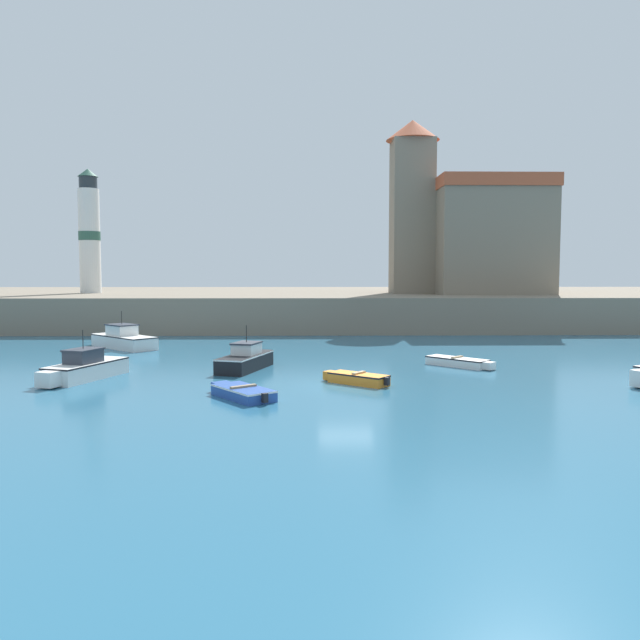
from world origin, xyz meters
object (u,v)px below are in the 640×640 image
Objects in this scene: dinghy_orange_3 at (357,378)px; motorboat_white_4 at (123,339)px; dinghy_white_1 at (459,362)px; motorboat_black_6 at (246,359)px; church at (470,234)px; dinghy_blue_0 at (242,392)px; motorboat_white_2 at (84,368)px; lighthouse at (89,233)px.

dinghy_orange_3 is 0.55× the size of motorboat_white_4.
motorboat_black_6 is (-11.53, -0.85, 0.28)m from dinghy_white_1.
church is at bearing 68.34° from dinghy_orange_3.
motorboat_white_4 is 0.32× the size of church.
dinghy_blue_0 is 1.03× the size of dinghy_white_1.
dinghy_blue_0 is 0.66× the size of motorboat_white_2.
motorboat_white_4 is 25.15m from lighthouse.
motorboat_black_6 reaches higher than dinghy_blue_0.
motorboat_white_2 is 0.43× the size of lighthouse.
church is (29.44, 22.42, 8.55)m from motorboat_white_4.
motorboat_white_2 is 0.96× the size of motorboat_white_4.
church is at bearing 74.76° from dinghy_white_1.
lighthouse reaches higher than motorboat_white_4.
church is (8.51, 31.25, 8.88)m from dinghy_white_1.
church reaches higher than motorboat_black_6.
lighthouse reaches higher than dinghy_white_1.
church is at bearing 51.88° from motorboat_white_2.
dinghy_blue_0 is 0.68× the size of motorboat_black_6.
lighthouse is at bearing 113.86° from motorboat_white_4.
dinghy_white_1 is (10.96, 8.38, 0.01)m from dinghy_blue_0.
lighthouse is (-39.01, -0.79, -0.02)m from church.
dinghy_blue_0 is at bearing -63.29° from lighthouse.
lighthouse is at bearing 108.55° from motorboat_white_2.
dinghy_blue_0 is 5.88m from dinghy_orange_3.
church reaches higher than lighthouse.
dinghy_blue_0 is 13.80m from dinghy_white_1.
motorboat_white_4 reaches higher than dinghy_blue_0.
motorboat_white_2 reaches higher than dinghy_orange_3.
dinghy_blue_0 is 45.04m from church.
dinghy_white_1 is 19.38m from motorboat_white_2.
dinghy_orange_3 is 40.26m from church.
motorboat_white_4 is (-1.93, 12.64, 0.04)m from motorboat_white_2.
dinghy_orange_3 is at bearing -111.66° from church.
church reaches higher than motorboat_white_4.
motorboat_white_2 is 12.78m from motorboat_white_4.
dinghy_blue_0 is at bearing -147.78° from dinghy_orange_3.
motorboat_black_6 is (-5.55, 4.40, 0.27)m from dinghy_orange_3.
church is (19.47, 39.63, 8.89)m from dinghy_blue_0.
motorboat_white_4 is (-20.93, 8.82, 0.33)m from dinghy_white_1.
church reaches higher than dinghy_orange_3.
church is 1.37× the size of lighthouse.
lighthouse is at bearing 116.71° from dinghy_blue_0.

